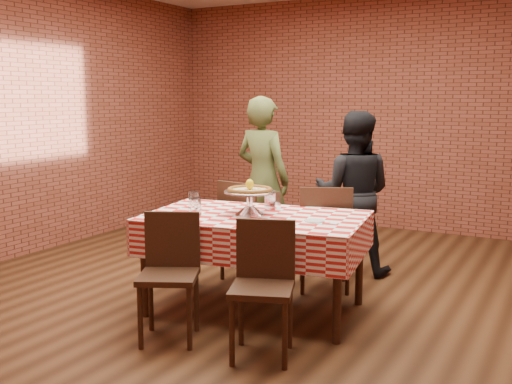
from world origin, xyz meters
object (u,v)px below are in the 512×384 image
water_glass_right (194,200)px  chair_near_right (262,292)px  pizza (250,190)px  chair_far_left (251,230)px  pizza_stand (250,203)px  water_glass_left (196,206)px  condiment_caddy (273,200)px  chair_near_left (169,279)px  table (255,264)px  chair_far_right (324,237)px  diner_black (353,193)px  diner_olive (263,180)px

water_glass_right → chair_near_right: size_ratio=0.15×
pizza → chair_far_left: 0.94m
pizza_stand → water_glass_left: pizza_stand is taller
condiment_caddy → chair_near_left: size_ratio=0.16×
pizza → chair_near_right: pizza is taller
table → condiment_caddy: condiment_caddy is taller
chair_near_right → chair_far_right: chair_far_right is taller
chair_near_left → diner_black: size_ratio=0.57×
chair_near_left → chair_near_right: chair_near_right is taller
water_glass_left → chair_far_right: size_ratio=0.14×
table → pizza: size_ratio=4.75×
chair_near_left → chair_near_right: size_ratio=1.00×
pizza → water_glass_right: (-0.52, 0.01, -0.12)m
chair_far_left → pizza_stand: bearing=128.6°
chair_far_left → diner_black: (0.74, 0.64, 0.31)m
diner_olive → chair_far_left: bearing=117.6°
chair_far_left → diner_olive: diner_olive is taller
table → chair_near_left: size_ratio=1.89×
table → chair_near_left: bearing=-106.7°
condiment_caddy → chair_far_left: chair_far_left is taller
table → pizza_stand: bearing=171.2°
chair_near_left → diner_olive: diner_olive is taller
chair_near_left → diner_olive: (-0.40, 2.11, 0.40)m
pizza → chair_far_left: bearing=118.6°
diner_olive → table: bearing=125.0°
diner_olive → pizza: bearing=123.3°
pizza → condiment_caddy: 0.31m
water_glass_left → diner_olive: diner_olive is taller
water_glass_right → chair_near_left: bearing=-67.1°
water_glass_left → diner_black: 1.72m
chair_far_left → diner_olive: (-0.20, 0.61, 0.37)m
pizza → chair_near_left: (-0.18, -0.79, -0.51)m
pizza → chair_near_right: size_ratio=0.40×
diner_olive → chair_far_right: bearing=157.8°
water_glass_left → water_glass_right: same height
chair_far_left → condiment_caddy: bearing=146.2°
diner_black → chair_near_right: bearing=81.1°
pizza_stand → pizza: (0.00, 0.00, 0.09)m
condiment_caddy → diner_olive: size_ratio=0.09×
chair_near_right → chair_near_left: bearing=165.2°
chair_near_left → chair_near_right: 0.68m
condiment_caddy → diner_olive: diner_olive is taller
chair_near_right → diner_olive: (-1.08, 2.04, 0.40)m
pizza → chair_near_left: bearing=-103.1°
chair_near_left → water_glass_right: bearing=86.6°
chair_far_left → diner_black: diner_black is taller
pizza_stand → chair_far_right: 0.91m
pizza_stand → pizza: size_ratio=1.17×
pizza_stand → chair_near_left: size_ratio=0.47×
table → chair_far_left: chair_far_left is taller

